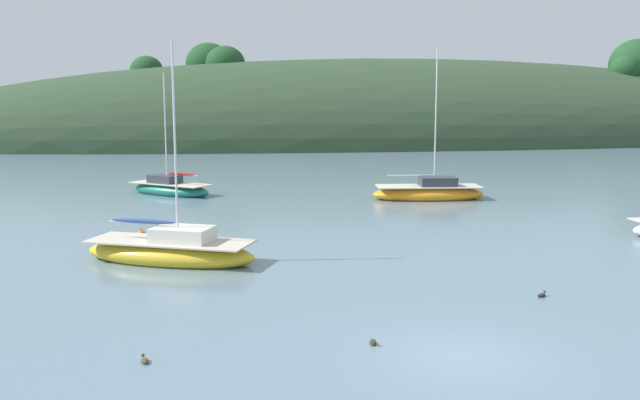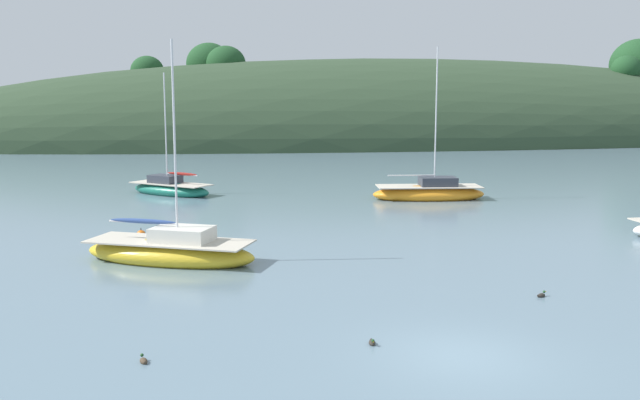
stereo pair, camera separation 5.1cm
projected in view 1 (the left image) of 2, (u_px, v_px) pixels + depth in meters
name	position (u px, v px, depth m)	size (l,w,h in m)	color
ground_plane	(462.00, 357.00, 18.15)	(400.00, 400.00, 0.00)	slate
far_shoreline_hill	(407.00, 141.00, 103.58)	(150.00, 36.00, 27.49)	#2D422B
sailboat_navy_dinghy	(171.00, 251.00, 28.50)	(7.68, 5.38, 9.18)	gold
sailboat_cream_ketch	(170.00, 189.00, 48.17)	(6.32, 5.93, 8.53)	#196B56
sailboat_black_sloop	(429.00, 193.00, 45.91)	(7.63, 3.44, 10.11)	orange
mooring_buoy_channel	(141.00, 235.00, 33.53)	(0.44, 0.44, 0.54)	orange
duck_lone_right	(145.00, 361.00, 17.72)	(0.28, 0.42, 0.24)	#473828
duck_lead	(542.00, 295.00, 23.56)	(0.41, 0.30, 0.24)	#2D2823
duck_trailing	(373.00, 343.00, 19.03)	(0.22, 0.43, 0.24)	#2D2823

